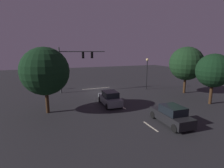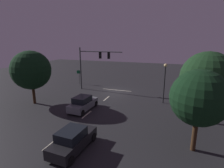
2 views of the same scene
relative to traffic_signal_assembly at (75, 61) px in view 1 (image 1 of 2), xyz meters
The scene contains 13 objects.
ground_plane 6.18m from the traffic_signal_assembly, behind, with size 80.00×80.00×0.00m, color #232326.
traffic_signal_assembly is the anchor object (origin of this frame).
lane_dash_far 7.10m from the traffic_signal_assembly, 136.75° to the left, with size 2.20×0.16×0.01m, color beige.
lane_dash_mid 11.35m from the traffic_signal_assembly, 111.51° to the left, with size 2.20×0.16×0.01m, color beige.
lane_dash_near 16.71m from the traffic_signal_assembly, 103.60° to the left, with size 2.20×0.16×0.01m, color beige.
stop_bar 6.28m from the traffic_signal_assembly, 162.46° to the right, with size 5.00×0.16×0.01m, color beige.
car_approaching 9.72m from the traffic_signal_assembly, 107.71° to the left, with size 2.06×4.43×1.70m.
car_distant 17.22m from the traffic_signal_assembly, 110.45° to the left, with size 2.07×4.44×1.70m.
street_lamp_left_kerb 11.91m from the traffic_signal_assembly, 166.84° to the left, with size 0.44×0.44×5.26m.
route_sign 6.10m from the traffic_signal_assembly, 34.52° to the right, with size 0.88×0.31×2.65m.
tree_left_near 19.20m from the traffic_signal_assembly, 138.69° to the left, with size 4.05×4.05×6.18m.
tree_right_near 9.68m from the traffic_signal_assembly, 62.55° to the left, with size 4.93×4.93×6.91m.
tree_left_far 17.18m from the traffic_signal_assembly, 155.67° to the left, with size 5.06×5.06×7.12m.
Camera 1 is at (8.31, 27.85, 6.49)m, focal length 27.68 mm.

